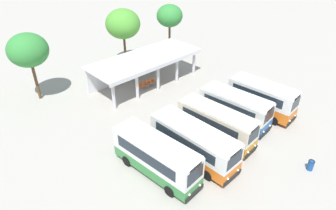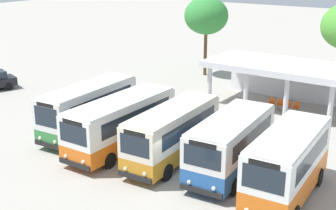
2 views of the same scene
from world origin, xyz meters
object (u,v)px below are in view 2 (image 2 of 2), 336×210
object	(u,v)px
city_bus_fifth_blue	(288,163)
waiting_chair_middle_seat	(288,105)
city_bus_middle_cream	(173,132)
waiting_chair_second_from_end	(280,104)
waiting_chair_end_by_column	(272,102)
city_bus_fourth_amber	(231,143)
waiting_chair_fourth_seat	(296,107)
city_bus_nearest_orange	(89,107)
city_bus_second_in_row	(121,122)

from	to	relation	value
city_bus_fifth_blue	waiting_chair_middle_seat	xyz separation A→B (m)	(-4.57, 12.37, -1.31)
city_bus_middle_cream	waiting_chair_second_from_end	size ratio (longest dim) A/B	8.77
city_bus_middle_cream	waiting_chair_end_by_column	distance (m)	12.04
city_bus_fourth_amber	waiting_chair_fourth_seat	size ratio (longest dim) A/B	8.30
city_bus_fifth_blue	waiting_chair_end_by_column	distance (m)	13.77
city_bus_nearest_orange	waiting_chair_end_by_column	xyz separation A→B (m)	(7.79, 11.50, -1.25)
waiting_chair_fourth_seat	city_bus_middle_cream	bearing A→B (deg)	-103.55
city_bus_fourth_amber	waiting_chair_second_from_end	size ratio (longest dim) A/B	8.30
city_bus_fourth_amber	waiting_chair_fourth_seat	world-z (taller)	city_bus_fourth_amber
city_bus_fourth_amber	city_bus_fifth_blue	size ratio (longest dim) A/B	1.02
city_bus_nearest_orange	city_bus_fifth_blue	distance (m)	13.65
city_bus_nearest_orange	waiting_chair_end_by_column	size ratio (longest dim) A/B	9.06
city_bus_second_in_row	waiting_chair_end_by_column	xyz separation A→B (m)	(4.39, 12.31, -1.21)
city_bus_middle_cream	city_bus_fifth_blue	world-z (taller)	city_bus_fifth_blue
waiting_chair_end_by_column	waiting_chair_middle_seat	size ratio (longest dim) A/B	1.00
waiting_chair_end_by_column	waiting_chair_second_from_end	world-z (taller)	same
city_bus_fifth_blue	waiting_chair_middle_seat	world-z (taller)	city_bus_fifth_blue
city_bus_second_in_row	waiting_chair_fourth_seat	distance (m)	13.86
city_bus_second_in_row	city_bus_fourth_amber	bearing A→B (deg)	6.43
city_bus_second_in_row	city_bus_middle_cream	bearing A→B (deg)	6.16
city_bus_nearest_orange	waiting_chair_second_from_end	bearing A→B (deg)	53.78
city_bus_middle_cream	waiting_chair_fourth_seat	distance (m)	12.32
city_bus_fourth_amber	waiting_chair_end_by_column	xyz separation A→B (m)	(-2.43, 11.54, -1.20)
city_bus_second_in_row	waiting_chair_end_by_column	size ratio (longest dim) A/B	9.37
city_bus_second_in_row	waiting_chair_second_from_end	xyz separation A→B (m)	(5.02, 12.30, -1.21)
city_bus_second_in_row	city_bus_fifth_blue	world-z (taller)	city_bus_fifth_blue
city_bus_nearest_orange	waiting_chair_fourth_seat	xyz separation A→B (m)	(9.68, 11.49, -1.25)
waiting_chair_second_from_end	waiting_chair_middle_seat	world-z (taller)	same
city_bus_middle_cream	waiting_chair_middle_seat	bearing A→B (deg)	79.34
city_bus_nearest_orange	city_bus_middle_cream	world-z (taller)	city_bus_nearest_orange
city_bus_fifth_blue	waiting_chair_end_by_column	xyz separation A→B (m)	(-5.83, 12.41, -1.31)
city_bus_fourth_amber	waiting_chair_second_from_end	xyz separation A→B (m)	(-1.79, 11.54, -1.20)
city_bus_second_in_row	waiting_chair_middle_seat	bearing A→B (deg)	65.29
city_bus_middle_cream	waiting_chair_fourth_seat	xyz separation A→B (m)	(2.87, 11.93, -1.19)
waiting_chair_end_by_column	waiting_chair_middle_seat	distance (m)	1.26
waiting_chair_second_from_end	city_bus_fifth_blue	bearing A→B (deg)	-67.26
city_bus_middle_cream	waiting_chair_end_by_column	world-z (taller)	city_bus_middle_cream
city_bus_middle_cream	waiting_chair_middle_seat	world-z (taller)	city_bus_middle_cream
waiting_chair_end_by_column	waiting_chair_fourth_seat	xyz separation A→B (m)	(1.89, -0.01, 0.00)
city_bus_fifth_blue	waiting_chair_second_from_end	size ratio (longest dim) A/B	8.12
city_bus_fifth_blue	waiting_chair_middle_seat	size ratio (longest dim) A/B	8.12
city_bus_middle_cream	city_bus_fourth_amber	xyz separation A→B (m)	(3.41, 0.40, 0.01)
city_bus_nearest_orange	waiting_chair_end_by_column	world-z (taller)	city_bus_nearest_orange
waiting_chair_middle_seat	waiting_chair_fourth_seat	bearing A→B (deg)	1.63
city_bus_nearest_orange	waiting_chair_middle_seat	bearing A→B (deg)	51.72
city_bus_middle_cream	waiting_chair_middle_seat	size ratio (longest dim) A/B	8.77
city_bus_middle_cream	city_bus_fourth_amber	size ratio (longest dim) A/B	1.06
city_bus_middle_cream	waiting_chair_second_from_end	bearing A→B (deg)	82.31
city_bus_fifth_blue	waiting_chair_middle_seat	bearing A→B (deg)	110.26
city_bus_fourth_amber	waiting_chair_middle_seat	distance (m)	11.63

